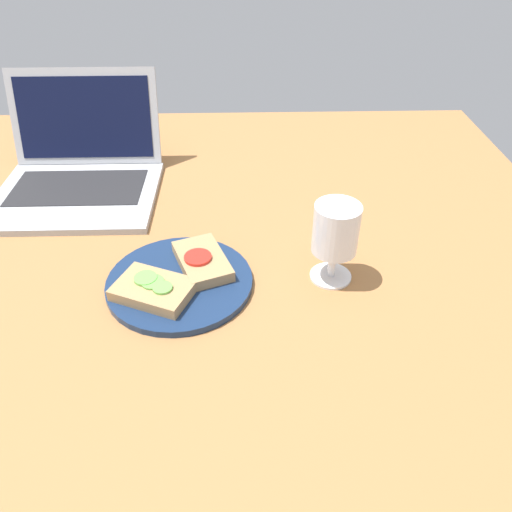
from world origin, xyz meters
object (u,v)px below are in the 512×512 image
Objects in this scene: plate at (180,282)px; sandwich_with_tomato at (202,261)px; laptop at (79,168)px; sandwich_with_cucumber at (154,289)px; wine_glass at (336,233)px.

plate is 1.72× the size of sandwich_with_tomato.
sandwich_with_tomato is 0.42× the size of laptop.
plate is at bearing 43.83° from sandwich_with_cucumber.
laptop is at bearing 118.80° from sandwich_with_cucumber.
wine_glass is (20.63, -2.01, 6.51)cm from sandwich_with_tomato.
wine_glass is at bearing -5.57° from sandwich_with_tomato.
laptop is (-23.14, 32.47, 3.51)cm from plate.
wine_glass is at bearing 9.58° from sandwich_with_cucumber.
laptop is at bearing 132.34° from sandwich_with_tomato.
laptop is (-19.68, 35.79, 1.94)cm from sandwich_with_cucumber.
wine_glass reaches higher than plate.
sandwich_with_cucumber is (-3.46, -3.32, 1.57)cm from plate.
laptop reaches higher than sandwich_with_tomato.
sandwich_with_tomato is at bearing 174.43° from wine_glass.
sandwich_with_cucumber is at bearing -135.95° from sandwich_with_tomato.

